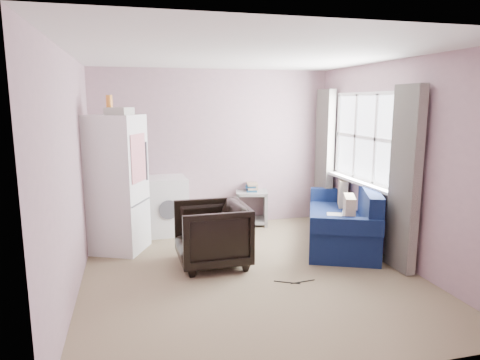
% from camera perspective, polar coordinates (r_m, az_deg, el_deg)
% --- Properties ---
extents(room, '(3.84, 4.24, 2.54)m').
position_cam_1_polar(room, '(4.88, 1.37, 1.69)').
color(room, '#887659').
rests_on(room, ground).
extents(armchair, '(0.80, 0.85, 0.86)m').
position_cam_1_polar(armchair, '(5.29, -3.80, -6.81)').
color(armchair, black).
rests_on(armchair, ground).
extents(fridge, '(0.83, 0.83, 2.08)m').
position_cam_1_polar(fridge, '(5.90, -15.99, -0.40)').
color(fridge, white).
rests_on(fridge, ground).
extents(washing_machine, '(0.64, 0.65, 0.87)m').
position_cam_1_polar(washing_machine, '(6.63, -9.84, -3.18)').
color(washing_machine, white).
rests_on(washing_machine, ground).
extents(side_table, '(0.61, 0.61, 0.69)m').
position_cam_1_polar(side_table, '(7.06, 1.55, -3.30)').
color(side_table, gray).
rests_on(side_table, ground).
extents(sofa, '(1.57, 2.11, 0.86)m').
position_cam_1_polar(sofa, '(6.26, 13.86, -5.45)').
color(sofa, '#10204D').
rests_on(sofa, ground).
extents(window_dressing, '(0.17, 2.62, 2.18)m').
position_cam_1_polar(window_dressing, '(6.22, 15.45, 1.83)').
color(window_dressing, white).
rests_on(window_dressing, ground).
extents(floor_cables, '(0.46, 0.15, 0.01)m').
position_cam_1_polar(floor_cables, '(4.95, 7.34, -13.34)').
color(floor_cables, black).
rests_on(floor_cables, ground).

